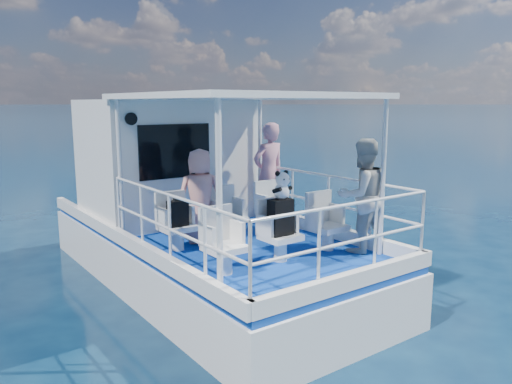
% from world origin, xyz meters
% --- Properties ---
extents(ground, '(2000.00, 2000.00, 0.00)m').
position_xyz_m(ground, '(0.00, 0.00, 0.00)').
color(ground, '#071E38').
rests_on(ground, ground).
extents(hull, '(3.00, 7.00, 1.60)m').
position_xyz_m(hull, '(0.00, 1.00, 0.00)').
color(hull, white).
rests_on(hull, ground).
extents(deck, '(2.90, 6.90, 0.10)m').
position_xyz_m(deck, '(0.00, 1.00, 0.85)').
color(deck, navy).
rests_on(deck, hull).
extents(cabin, '(2.85, 2.00, 2.20)m').
position_xyz_m(cabin, '(0.00, 2.30, 2.00)').
color(cabin, white).
rests_on(cabin, deck).
extents(canopy, '(3.00, 3.20, 0.08)m').
position_xyz_m(canopy, '(0.00, -0.20, 3.14)').
color(canopy, white).
rests_on(canopy, cabin).
extents(canopy_posts, '(2.77, 2.97, 2.20)m').
position_xyz_m(canopy_posts, '(0.00, -0.25, 2.00)').
color(canopy_posts, white).
rests_on(canopy_posts, deck).
extents(railings, '(2.84, 3.59, 1.00)m').
position_xyz_m(railings, '(0.00, -0.58, 1.40)').
color(railings, white).
rests_on(railings, deck).
extents(seat_port_fwd, '(0.48, 0.46, 0.38)m').
position_xyz_m(seat_port_fwd, '(-0.90, 0.20, 1.09)').
color(seat_port_fwd, white).
rests_on(seat_port_fwd, deck).
extents(seat_center_fwd, '(0.48, 0.46, 0.38)m').
position_xyz_m(seat_center_fwd, '(0.00, 0.20, 1.09)').
color(seat_center_fwd, white).
rests_on(seat_center_fwd, deck).
extents(seat_stbd_fwd, '(0.48, 0.46, 0.38)m').
position_xyz_m(seat_stbd_fwd, '(0.90, 0.20, 1.09)').
color(seat_stbd_fwd, white).
rests_on(seat_stbd_fwd, deck).
extents(seat_port_aft, '(0.48, 0.46, 0.38)m').
position_xyz_m(seat_port_aft, '(-0.90, -1.10, 1.09)').
color(seat_port_aft, white).
rests_on(seat_port_aft, deck).
extents(seat_center_aft, '(0.48, 0.46, 0.38)m').
position_xyz_m(seat_center_aft, '(0.00, -1.10, 1.09)').
color(seat_center_aft, white).
rests_on(seat_center_aft, deck).
extents(seat_stbd_aft, '(0.48, 0.46, 0.38)m').
position_xyz_m(seat_stbd_aft, '(0.90, -1.10, 1.09)').
color(seat_stbd_aft, white).
rests_on(seat_stbd_aft, deck).
extents(passenger_port_fwd, '(0.65, 0.56, 1.46)m').
position_xyz_m(passenger_port_fwd, '(-0.41, 0.37, 1.63)').
color(passenger_port_fwd, '#DE968F').
rests_on(passenger_port_fwd, deck).
extents(passenger_stbd_fwd, '(0.67, 0.45, 1.80)m').
position_xyz_m(passenger_stbd_fwd, '(1.25, 0.80, 1.80)').
color(passenger_stbd_fwd, pink).
rests_on(passenger_stbd_fwd, deck).
extents(passenger_stbd_aft, '(0.91, 0.78, 1.65)m').
position_xyz_m(passenger_stbd_aft, '(1.25, -1.42, 1.73)').
color(passenger_stbd_aft, beige).
rests_on(passenger_stbd_aft, deck).
extents(backpack_port, '(0.29, 0.16, 0.38)m').
position_xyz_m(backpack_port, '(-0.92, 0.13, 1.47)').
color(backpack_port, black).
rests_on(backpack_port, seat_port_fwd).
extents(backpack_center, '(0.33, 0.19, 0.50)m').
position_xyz_m(backpack_center, '(-0.03, -1.14, 1.53)').
color(backpack_center, black).
rests_on(backpack_center, seat_center_aft).
extents(compact_camera, '(0.10, 0.06, 0.06)m').
position_xyz_m(compact_camera, '(-0.94, 0.13, 1.69)').
color(compact_camera, black).
rests_on(compact_camera, backpack_port).
extents(panda, '(0.25, 0.21, 0.38)m').
position_xyz_m(panda, '(-0.01, -1.13, 1.97)').
color(panda, white).
rests_on(panda, backpack_center).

